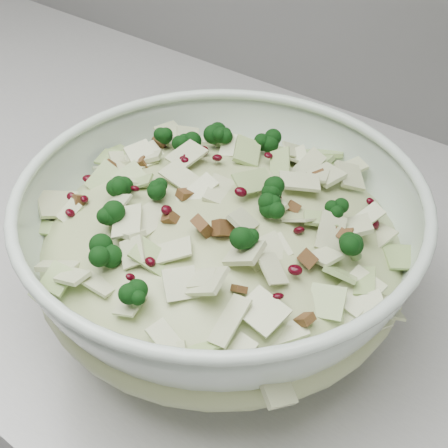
# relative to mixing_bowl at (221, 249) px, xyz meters

# --- Properties ---
(mixing_bowl) EXTENTS (0.37, 0.37, 0.13)m
(mixing_bowl) POSITION_rel_mixing_bowl_xyz_m (0.00, 0.00, 0.00)
(mixing_bowl) COLOR silver
(mixing_bowl) RESTS_ON counter
(salad) EXTENTS (0.31, 0.31, 0.13)m
(salad) POSITION_rel_mixing_bowl_xyz_m (0.00, 0.00, 0.02)
(salad) COLOR #ACBC80
(salad) RESTS_ON mixing_bowl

